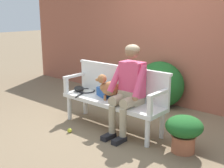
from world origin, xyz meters
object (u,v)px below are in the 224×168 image
at_px(garden_bench, 112,104).
at_px(tennis_ball, 70,130).
at_px(baseball_glove, 79,89).
at_px(person_seated, 129,86).
at_px(dog_on_bench, 108,87).
at_px(sports_bag, 106,92).
at_px(tennis_racket, 86,91).
at_px(potted_plant, 184,131).

height_order(garden_bench, tennis_ball, garden_bench).
height_order(garden_bench, baseball_glove, baseball_glove).
height_order(person_seated, baseball_glove, person_seated).
relative_size(garden_bench, baseball_glove, 7.88).
distance_m(garden_bench, person_seated, 0.47).
bearing_deg(garden_bench, person_seated, -2.00).
relative_size(dog_on_bench, sports_bag, 1.41).
distance_m(garden_bench, dog_on_bench, 0.27).
xyz_separation_m(sports_bag, tennis_ball, (-0.17, -0.64, -0.50)).
distance_m(sports_bag, tennis_ball, 0.83).
bearing_deg(tennis_racket, person_seated, -3.92).
relative_size(baseball_glove, tennis_ball, 3.33).
xyz_separation_m(person_seated, baseball_glove, (-1.07, 0.01, -0.23)).
distance_m(tennis_racket, sports_bag, 0.44).
bearing_deg(sports_bag, tennis_ball, -104.74).
bearing_deg(tennis_ball, person_seated, 38.26).
relative_size(garden_bench, dog_on_bench, 4.39).
relative_size(tennis_racket, tennis_ball, 8.78).
relative_size(garden_bench, sports_bag, 6.19).
bearing_deg(person_seated, potted_plant, 0.93).
bearing_deg(dog_on_bench, baseball_glove, 178.36).
height_order(garden_bench, person_seated, person_seated).
xyz_separation_m(tennis_ball, potted_plant, (1.59, 0.56, 0.26)).
bearing_deg(tennis_racket, baseball_glove, -154.68).
xyz_separation_m(tennis_racket, potted_plant, (1.85, -0.05, -0.18)).
distance_m(tennis_racket, potted_plant, 1.86).
bearing_deg(sports_bag, person_seated, -9.80).
distance_m(dog_on_bench, potted_plant, 1.33).
bearing_deg(baseball_glove, dog_on_bench, 25.71).
bearing_deg(person_seated, baseball_glove, 179.25).
height_order(dog_on_bench, tennis_racket, dog_on_bench).
bearing_deg(tennis_ball, sports_bag, 75.26).
bearing_deg(sports_bag, dog_on_bench, -35.52).
bearing_deg(tennis_ball, baseball_glove, 123.71).
xyz_separation_m(garden_bench, potted_plant, (1.22, 0.00, -0.11)).
relative_size(garden_bench, person_seated, 1.30).
bearing_deg(baseball_glove, potted_plant, 27.36).
bearing_deg(person_seated, garden_bench, 178.00).
bearing_deg(baseball_glove, tennis_ball, -28.94).
distance_m(garden_bench, tennis_racket, 0.64).
xyz_separation_m(baseball_glove, potted_plant, (1.96, 0.00, -0.21)).
bearing_deg(potted_plant, sports_bag, 176.92).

